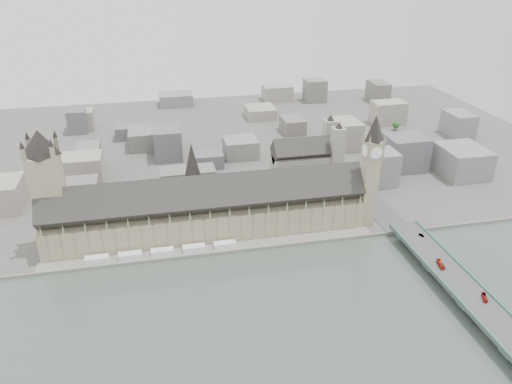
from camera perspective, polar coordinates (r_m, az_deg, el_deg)
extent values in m
plane|color=#595651|center=(413.92, -5.10, -6.11)|extent=(900.00, 900.00, 0.00)
cube|color=slate|center=(400.55, -4.82, -7.06)|extent=(600.00, 1.50, 3.00)
cube|color=slate|center=(407.09, -4.96, -6.55)|extent=(270.00, 15.00, 2.00)
cube|color=white|center=(407.65, -17.73, -7.30)|extent=(18.00, 7.00, 4.00)
cube|color=white|center=(405.17, -14.20, -7.02)|extent=(18.00, 7.00, 4.00)
cube|color=white|center=(404.21, -10.65, -6.70)|extent=(18.00, 7.00, 4.00)
cube|color=white|center=(404.81, -7.11, -6.37)|extent=(18.00, 7.00, 4.00)
cube|color=white|center=(406.94, -3.59, -6.01)|extent=(18.00, 7.00, 4.00)
cube|color=tan|center=(424.64, -5.51, -3.27)|extent=(265.00, 40.00, 25.00)
cube|color=#2E2C29|center=(414.07, -5.65, -0.55)|extent=(265.00, 40.73, 40.73)
cube|color=tan|center=(439.96, 12.70, -0.01)|extent=(12.00, 12.00, 62.00)
cube|color=gray|center=(424.64, 13.21, 4.72)|extent=(14.00, 14.00, 16.00)
cylinder|color=white|center=(427.66, 14.09, 4.77)|extent=(0.60, 10.00, 10.00)
cylinder|color=white|center=(421.73, 12.32, 4.66)|extent=(0.60, 10.00, 10.00)
cylinder|color=white|center=(430.71, 12.82, 5.06)|extent=(10.00, 0.60, 10.00)
cylinder|color=white|center=(418.62, 13.61, 4.36)|extent=(10.00, 0.60, 10.00)
cone|color=black|center=(418.30, 13.48, 7.14)|extent=(17.00, 17.00, 22.00)
cylinder|color=yellow|center=(414.12, 13.68, 8.97)|extent=(1.00, 1.00, 6.00)
sphere|color=yellow|center=(413.15, 13.73, 9.43)|extent=(2.00, 2.00, 2.00)
cone|color=gray|center=(428.79, 13.82, 6.57)|extent=(2.40, 2.40, 8.00)
cone|color=gray|center=(423.44, 12.21, 6.49)|extent=(2.40, 2.40, 8.00)
cone|color=gray|center=(417.84, 14.56, 5.97)|extent=(2.40, 2.40, 8.00)
cone|color=gray|center=(412.35, 12.92, 5.89)|extent=(2.40, 2.40, 8.00)
cube|color=tan|center=(424.20, -22.35, -1.11)|extent=(23.00, 23.00, 80.00)
cone|color=black|center=(405.49, -23.54, 5.19)|extent=(30.00, 30.00, 20.00)
cylinder|color=gray|center=(415.21, -7.16, 0.66)|extent=(12.00, 12.00, 20.00)
cone|color=black|center=(405.55, -7.35, 3.72)|extent=(13.00, 13.00, 28.00)
cube|color=#474749|center=(392.47, 21.20, -9.13)|extent=(25.00, 325.00, 10.25)
cube|color=#A8A198|center=(508.12, 5.23, 2.46)|extent=(60.00, 28.00, 34.00)
cube|color=#2E2C29|center=(499.73, 5.33, 4.77)|extent=(60.00, 28.28, 28.28)
cube|color=#A8A198|center=(522.71, 8.28, 4.76)|extent=(12.00, 12.00, 64.00)
cube|color=#A8A198|center=(501.93, 9.20, 3.77)|extent=(12.00, 12.00, 64.00)
imported|color=#B62E14|center=(392.87, 20.35, -7.74)|extent=(5.22, 11.97, 3.25)
imported|color=#B01816|center=(370.67, 24.66, -10.89)|extent=(5.92, 9.60, 2.65)
imported|color=gray|center=(426.63, 18.38, -4.70)|extent=(3.17, 5.09, 1.58)
imported|color=gray|center=(497.87, 13.29, 0.55)|extent=(3.75, 5.35, 1.44)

